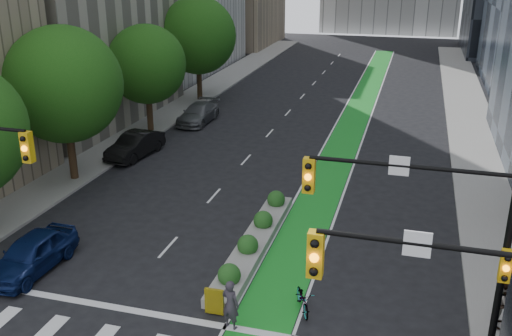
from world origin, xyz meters
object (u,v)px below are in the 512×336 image
Objects in this scene: parked_car_left_mid at (135,145)px; bicycle at (303,299)px; median_planter at (254,240)px; parked_car_left_near at (32,254)px; cyclist at (231,304)px; pedestrian_near at (504,303)px; parked_car_left_far at (198,113)px.

bicycle is at bearing -37.74° from parked_car_left_mid.
median_planter is 9.29m from parked_car_left_near.
cyclist reaches higher than parked_car_left_mid.
cyclist is 0.41× the size of parked_car_left_near.
pedestrian_near is (6.82, 0.80, 0.55)m from bicycle.
parked_car_left_far is at bearing 90.77° from parked_car_left_mid.
cyclist is 19.23m from parked_car_left_mid.
parked_car_left_far is at bearing 118.06° from median_planter.
median_planter is 5.08m from bicycle.
cyclist is 0.39× the size of parked_car_left_mid.
bicycle is 25.69m from parked_car_left_far.
bicycle is 11.21m from parked_car_left_near.
parked_car_left_far is (-9.72, 18.23, 0.36)m from median_planter.
parked_car_left_near reaches higher than bicycle.
median_planter is at bearing -60.91° from parked_car_left_far.
parked_car_left_near is at bearing 111.14° from pedestrian_near.
parked_car_left_near is at bearing -72.56° from parked_car_left_mid.
parked_car_left_mid is (-13.70, 13.72, 0.33)m from bicycle.
parked_car_left_far is 2.97× the size of pedestrian_near.
pedestrian_near is at bearing -147.58° from cyclist.
median_planter is 20.66m from parked_car_left_far.
median_planter is 14.40m from parked_car_left_mid.
bicycle is 2.82m from cyclist.
parked_car_left_near is 2.65× the size of pedestrian_near.
parked_car_left_far is 29.07m from pedestrian_near.
parked_car_left_far is (-1.52, 22.58, -0.04)m from parked_car_left_near.
parked_car_left_far is at bearing -49.38° from cyclist.
median_planter is at bearing 102.45° from bicycle.
parked_car_left_mid is at bearing -95.50° from parked_car_left_far.
parked_car_left_far is (0.98, 8.60, -0.04)m from parked_car_left_mid.
median_planter is 6.01× the size of pedestrian_near.
cyclist is at bearing -82.13° from median_planter.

